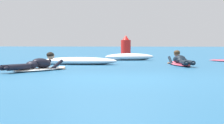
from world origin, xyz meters
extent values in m
plane|color=#235B84|center=(0.00, 10.00, 0.00)|extent=(120.00, 120.00, 0.00)
ellipsoid|color=white|center=(-2.29, 2.26, 0.04)|extent=(1.34, 2.07, 0.07)
ellipsoid|color=white|center=(-1.91, 3.13, 0.05)|extent=(0.28, 0.27, 0.06)
ellipsoid|color=black|center=(-2.27, 2.30, 0.20)|extent=(0.63, 0.77, 0.35)
ellipsoid|color=black|center=(-2.42, 1.95, 0.17)|extent=(0.42, 0.39, 0.20)
cylinder|color=black|center=(-2.71, 1.47, 0.14)|extent=(0.49, 0.79, 0.14)
ellipsoid|color=black|center=(-2.90, 1.10, 0.14)|extent=(0.18, 0.24, 0.08)
cylinder|color=black|center=(-2.57, 1.40, 0.14)|extent=(0.41, 0.82, 0.14)
ellipsoid|color=black|center=(-2.71, 1.02, 0.14)|extent=(0.18, 0.24, 0.08)
cylinder|color=black|center=(-2.33, 2.73, 0.12)|extent=(0.30, 0.55, 0.32)
sphere|color=tan|center=(-2.18, 3.06, 0.02)|extent=(0.09, 0.09, 0.09)
cylinder|color=black|center=(-1.93, 2.53, 0.12)|extent=(0.30, 0.55, 0.32)
sphere|color=tan|center=(-1.79, 2.85, 0.02)|extent=(0.09, 0.09, 0.09)
sphere|color=tan|center=(-2.12, 2.66, 0.38)|extent=(0.21, 0.21, 0.21)
ellipsoid|color=black|center=(-2.12, 2.64, 0.41)|extent=(0.28, 0.27, 0.16)
ellipsoid|color=#E54C66|center=(1.51, 5.44, 0.04)|extent=(0.92, 2.36, 0.07)
ellipsoid|color=#E54C66|center=(1.31, 6.52, 0.05)|extent=(0.22, 0.23, 0.06)
ellipsoid|color=black|center=(1.50, 5.49, 0.20)|extent=(0.52, 0.73, 0.35)
ellipsoid|color=black|center=(1.58, 5.11, 0.17)|extent=(0.39, 0.34, 0.20)
cylinder|color=black|center=(1.61, 4.48, 0.14)|extent=(0.26, 0.96, 0.14)
ellipsoid|color=black|center=(1.67, 4.01, 0.14)|extent=(0.14, 0.23, 0.08)
cylinder|color=black|center=(1.77, 4.51, 0.14)|extent=(0.36, 0.95, 0.14)
ellipsoid|color=black|center=(1.88, 4.04, 0.14)|extent=(0.14, 0.23, 0.08)
cylinder|color=black|center=(1.22, 5.81, 0.12)|extent=(0.19, 0.57, 0.33)
sphere|color=#8C6647|center=(1.15, 6.17, 0.02)|extent=(0.09, 0.09, 0.09)
cylinder|color=black|center=(1.66, 5.87, 0.12)|extent=(0.19, 0.57, 0.33)
sphere|color=#8C6647|center=(1.59, 6.21, 0.02)|extent=(0.09, 0.09, 0.09)
sphere|color=#8C6647|center=(1.43, 5.87, 0.38)|extent=(0.21, 0.21, 0.21)
ellipsoid|color=#47331E|center=(1.44, 5.85, 0.41)|extent=(0.25, 0.24, 0.16)
ellipsoid|color=white|center=(-0.49, 8.98, 0.15)|extent=(2.22, 1.32, 0.29)
ellipsoid|color=white|center=(-0.02, 9.24, 0.10)|extent=(0.76, 0.40, 0.21)
ellipsoid|color=white|center=(-1.07, 8.73, 0.08)|extent=(0.77, 0.42, 0.16)
ellipsoid|color=white|center=(-1.87, 5.31, 0.13)|extent=(2.59, 0.81, 0.26)
ellipsoid|color=white|center=(-1.22, 5.42, 0.09)|extent=(1.00, 0.62, 0.18)
ellipsoid|color=white|center=(-2.65, 5.24, 0.07)|extent=(0.99, 0.57, 0.14)
cylinder|color=red|center=(-1.02, 12.61, 0.45)|extent=(0.51, 0.51, 0.89)
cone|color=red|center=(-1.02, 12.61, 1.01)|extent=(0.36, 0.36, 0.24)
cylinder|color=black|center=(-1.02, 12.61, 0.06)|extent=(0.54, 0.54, 0.12)
camera|label=1|loc=(1.09, -8.23, 0.75)|focal=64.76mm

